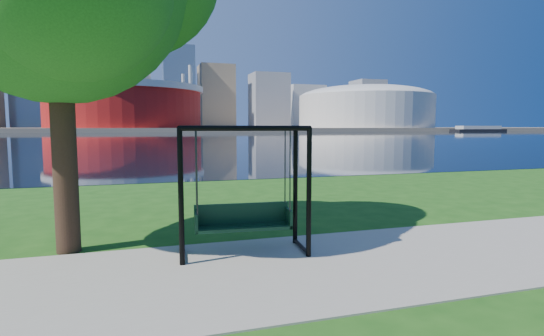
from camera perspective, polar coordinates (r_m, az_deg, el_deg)
name	(u,v)px	position (r m, az deg, el deg)	size (l,w,h in m)	color
ground	(282,260)	(8.11, 1.39, -12.32)	(900.00, 900.00, 0.00)	#1E5114
path	(291,268)	(7.66, 2.62, -13.31)	(120.00, 4.00, 0.03)	#9E937F
river	(151,137)	(109.37, -15.97, 4.03)	(900.00, 180.00, 0.02)	black
far_bank	(144,129)	(313.32, -16.85, 5.04)	(900.00, 228.00, 2.00)	#937F60
stadium	(125,105)	(242.71, -19.18, 8.01)	(83.00, 83.00, 32.00)	maroon
arena	(365,106)	(278.91, 12.45, 8.17)	(84.00, 84.00, 26.56)	beige
skyline	(136,81)	(328.41, -17.80, 11.12)	(392.00, 66.00, 96.50)	gray
swing	(243,193)	(8.26, -3.93, -3.33)	(2.54, 1.27, 2.51)	black
barge	(478,129)	(261.27, 25.99, 4.75)	(31.25, 9.29, 3.10)	black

